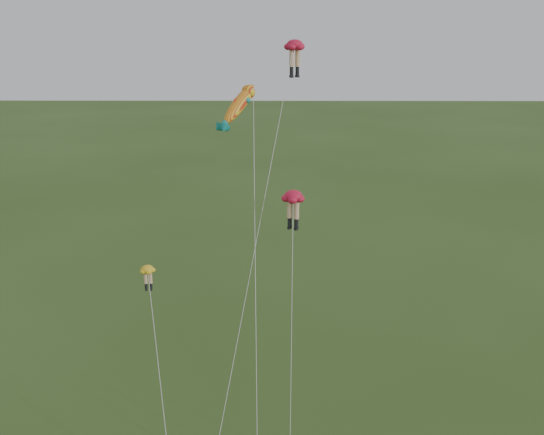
{
  "coord_description": "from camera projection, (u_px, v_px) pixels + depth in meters",
  "views": [
    {
      "loc": [
        2.02,
        -28.97,
        23.99
      ],
      "look_at": [
        1.78,
        6.0,
        12.24
      ],
      "focal_mm": 40.0,
      "sensor_mm": 36.0,
      "label": 1
    }
  ],
  "objects": [
    {
      "name": "fish_kite",
      "position": [
        239.0,
        106.0,
        36.15
      ],
      "size": [
        2.65,
        10.5,
        20.27
      ],
      "rotation": [
        0.64,
        0.0,
        -0.65
      ],
      "color": "yellow",
      "rests_on": "ground"
    },
    {
      "name": "legs_kite_red_mid",
      "position": [
        293.0,
        203.0,
        34.81
      ],
      "size": [
        1.84,
        6.02,
        14.44
      ],
      "rotation": [
        0.0,
        0.0,
        -0.43
      ],
      "color": "red",
      "rests_on": "ground"
    },
    {
      "name": "legs_kite_red_high",
      "position": [
        293.0,
        55.0,
        38.75
      ],
      "size": [
        5.69,
        14.34,
        22.49
      ],
      "rotation": [
        0.0,
        0.0,
        0.46
      ],
      "color": "red",
      "rests_on": "ground"
    },
    {
      "name": "legs_kite_yellow",
      "position": [
        149.0,
        281.0,
        36.03
      ],
      "size": [
        3.16,
        9.38,
        9.76
      ],
      "rotation": [
        0.0,
        0.0,
        0.11
      ],
      "color": "gold",
      "rests_on": "ground"
    }
  ]
}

